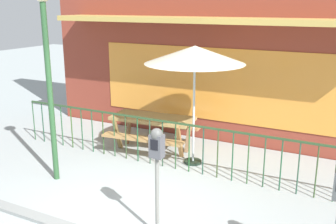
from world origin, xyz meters
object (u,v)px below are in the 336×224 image
picnic_table_left (153,124)px  street_lamp (47,55)px  patio_umbrella (195,55)px  parking_meter_far (157,154)px

picnic_table_left → street_lamp: size_ratio=0.56×
patio_umbrella → picnic_table_left: bearing=166.4°
picnic_table_left → parking_meter_far: size_ratio=1.22×
parking_meter_far → street_lamp: bearing=163.7°
street_lamp → patio_umbrella: bearing=43.8°
patio_umbrella → street_lamp: bearing=-136.2°
picnic_table_left → street_lamp: (-0.86, -2.14, 1.69)m
picnic_table_left → street_lamp: street_lamp is taller
patio_umbrella → parking_meter_far: 2.88m
picnic_table_left → patio_umbrella: size_ratio=0.80×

